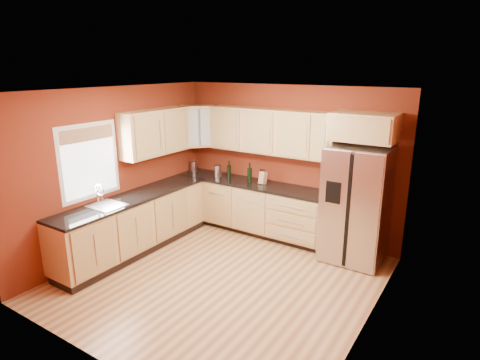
% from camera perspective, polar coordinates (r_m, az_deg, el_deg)
% --- Properties ---
extents(floor, '(4.00, 4.00, 0.00)m').
position_cam_1_polar(floor, '(5.83, -2.69, -13.86)').
color(floor, brown).
rests_on(floor, ground).
extents(ceiling, '(4.00, 4.00, 0.00)m').
position_cam_1_polar(ceiling, '(5.07, -3.08, 12.56)').
color(ceiling, silver).
rests_on(ceiling, wall_back).
extents(wall_back, '(4.00, 0.04, 2.60)m').
position_cam_1_polar(wall_back, '(6.97, 6.72, 2.60)').
color(wall_back, maroon).
rests_on(wall_back, floor).
extents(wall_front, '(4.00, 0.04, 2.60)m').
position_cam_1_polar(wall_front, '(3.97, -20.09, -8.86)').
color(wall_front, maroon).
rests_on(wall_front, floor).
extents(wall_left, '(0.04, 4.00, 2.60)m').
position_cam_1_polar(wall_left, '(6.63, -17.09, 1.30)').
color(wall_left, maroon).
rests_on(wall_left, floor).
extents(wall_right, '(0.04, 4.00, 2.60)m').
position_cam_1_polar(wall_right, '(4.51, 18.39, -5.67)').
color(wall_right, maroon).
rests_on(wall_right, floor).
extents(base_cabinets_back, '(2.90, 0.60, 0.88)m').
position_cam_1_polar(base_cabinets_back, '(7.22, 1.51, -3.96)').
color(base_cabinets_back, tan).
rests_on(base_cabinets_back, floor).
extents(base_cabinets_left, '(0.60, 2.80, 0.88)m').
position_cam_1_polar(base_cabinets_left, '(6.68, -14.80, -6.20)').
color(base_cabinets_left, tan).
rests_on(base_cabinets_left, floor).
extents(countertop_back, '(2.90, 0.62, 0.04)m').
position_cam_1_polar(countertop_back, '(7.06, 1.50, -0.47)').
color(countertop_back, black).
rests_on(countertop_back, base_cabinets_back).
extents(countertop_left, '(0.62, 2.80, 0.04)m').
position_cam_1_polar(countertop_left, '(6.52, -15.03, -2.46)').
color(countertop_left, black).
rests_on(countertop_left, base_cabinets_left).
extents(upper_cabinets_back, '(2.30, 0.33, 0.75)m').
position_cam_1_polar(upper_cabinets_back, '(6.84, 4.36, 6.89)').
color(upper_cabinets_back, tan).
rests_on(upper_cabinets_back, wall_back).
extents(upper_cabinets_left, '(0.33, 1.35, 0.75)m').
position_cam_1_polar(upper_cabinets_left, '(6.89, -11.96, 6.66)').
color(upper_cabinets_left, tan).
rests_on(upper_cabinets_left, wall_left).
extents(corner_upper_cabinet, '(0.67, 0.67, 0.75)m').
position_cam_1_polar(corner_upper_cabinet, '(7.48, -5.95, 7.63)').
color(corner_upper_cabinet, tan).
rests_on(corner_upper_cabinet, wall_back).
extents(over_fridge_cabinet, '(0.92, 0.60, 0.40)m').
position_cam_1_polar(over_fridge_cabinet, '(6.09, 17.24, 7.24)').
color(over_fridge_cabinet, tan).
rests_on(over_fridge_cabinet, wall_back).
extents(refrigerator, '(0.90, 0.75, 1.78)m').
position_cam_1_polar(refrigerator, '(6.28, 16.18, -3.34)').
color(refrigerator, silver).
rests_on(refrigerator, floor).
extents(window, '(0.03, 0.90, 1.00)m').
position_cam_1_polar(window, '(6.26, -20.61, 2.49)').
color(window, white).
rests_on(window, wall_left).
extents(sink_faucet, '(0.50, 0.42, 0.30)m').
position_cam_1_polar(sink_faucet, '(6.16, -18.55, -2.16)').
color(sink_faucet, white).
rests_on(sink_faucet, countertop_left).
extents(canister_left, '(0.16, 0.16, 0.21)m').
position_cam_1_polar(canister_left, '(7.78, -6.58, 1.93)').
color(canister_left, silver).
rests_on(canister_left, countertop_back).
extents(canister_right, '(0.17, 0.17, 0.22)m').
position_cam_1_polar(canister_right, '(7.38, -3.18, 1.28)').
color(canister_right, silver).
rests_on(canister_right, countertop_back).
extents(wine_bottle_a, '(0.08, 0.08, 0.36)m').
position_cam_1_polar(wine_bottle_a, '(7.01, 1.37, 1.07)').
color(wine_bottle_a, black).
rests_on(wine_bottle_a, countertop_back).
extents(wine_bottle_b, '(0.07, 0.07, 0.32)m').
position_cam_1_polar(wine_bottle_b, '(7.32, -1.57, 1.56)').
color(wine_bottle_b, black).
rests_on(wine_bottle_b, countertop_back).
extents(knife_block, '(0.12, 0.12, 0.22)m').
position_cam_1_polar(knife_block, '(6.95, 3.28, 0.33)').
color(knife_block, tan).
rests_on(knife_block, countertop_back).
extents(soap_dispenser, '(0.08, 0.08, 0.20)m').
position_cam_1_polar(soap_dispenser, '(6.41, 11.58, -1.40)').
color(soap_dispenser, silver).
rests_on(soap_dispenser, countertop_back).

